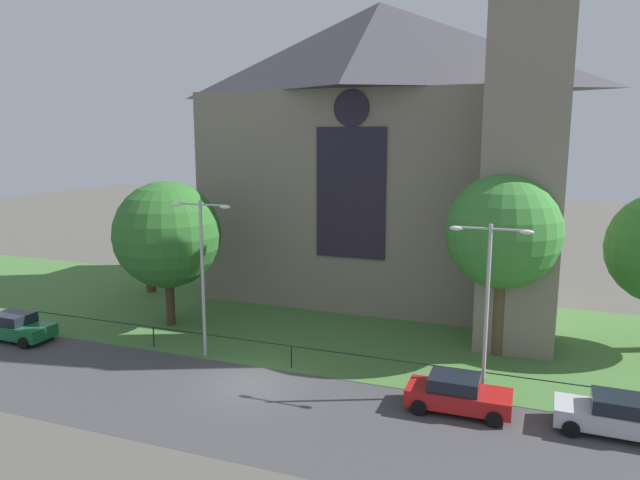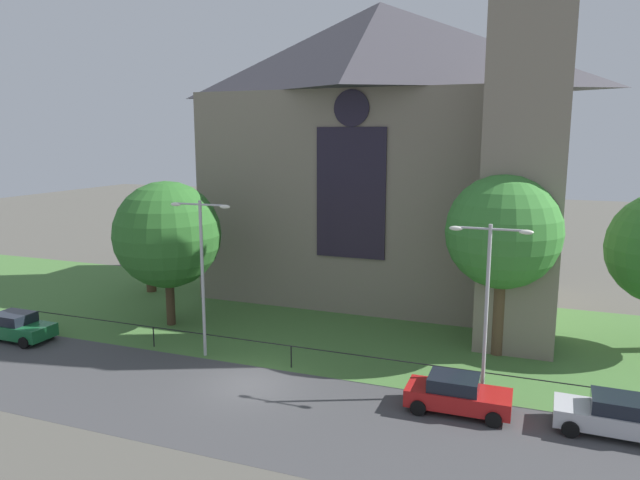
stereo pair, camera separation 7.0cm
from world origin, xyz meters
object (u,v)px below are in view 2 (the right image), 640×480
tree_left_near (167,235)px  parked_car_green (16,327)px  parked_car_silver (614,415)px  church_building (386,149)px  streetlamp_far (487,288)px  parked_car_red (457,394)px  tree_right_near (503,232)px  tree_left_far (148,230)px  streetlamp_near (202,258)px

tree_left_near → parked_car_green: size_ratio=2.05×
parked_car_green → parked_car_silver: 29.92m
church_building → streetlamp_far: church_building is taller
parked_car_green → tree_left_near: bearing=39.9°
tree_left_near → parked_car_silver: bearing=-12.4°
parked_car_red → tree_right_near: bearing=81.3°
tree_left_far → tree_right_near: size_ratio=0.72×
church_building → streetlamp_far: bearing=-60.7°
tree_right_near → parked_car_green: 26.74m
tree_right_near → tree_left_far: bearing=170.7°
parked_car_silver → streetlamp_near: bearing=-3.1°
streetlamp_near → parked_car_green: streetlamp_near is taller
streetlamp_far → parked_car_green: streetlamp_far is taller
tree_left_near → parked_car_silver: (23.47, -5.15, -4.73)m
parked_car_silver → tree_left_far: bearing=-19.3°
church_building → tree_left_near: (-10.19, -11.12, -4.80)m
tree_left_far → streetlamp_far: 26.14m
parked_car_green → parked_car_red: size_ratio=1.00×
tree_left_far → parked_car_red: 26.33m
church_building → tree_right_near: bearing=-47.4°
parked_car_red → tree_left_far: bearing=153.6°
tree_left_far → tree_left_near: 8.36m
church_building → parked_car_red: church_building is taller
parked_car_silver → parked_car_red: bearing=3.7°
tree_right_near → tree_left_near: bearing=-174.2°
tree_right_near → streetlamp_near: (-14.05, -5.57, -1.28)m
church_building → tree_left_near: 15.83m
tree_left_far → parked_car_green: bearing=-93.1°
streetlamp_near → parked_car_silver: bearing=-4.5°
tree_right_near → parked_car_silver: (4.80, -7.06, -5.67)m
tree_left_far → parked_car_green: 11.89m
parked_car_green → parked_car_red: 24.08m
tree_left_far → streetlamp_far: streetlamp_far is taller
church_building → parked_car_silver: 23.06m
tree_left_near → parked_car_green: 9.60m
streetlamp_near → parked_car_red: bearing=-7.5°
tree_left_near → parked_car_red: 19.03m
streetlamp_far → parked_car_silver: size_ratio=1.79×
streetlamp_far → tree_left_far: bearing=158.5°
tree_left_far → parked_car_green: tree_left_far is taller
streetlamp_far → church_building: bearing=119.3°
tree_left_near → parked_car_silver: size_ratio=2.03×
parked_car_red → streetlamp_near: bearing=171.8°
tree_left_near → streetlamp_near: size_ratio=1.07×
church_building → tree_left_far: church_building is taller
tree_left_near → church_building: bearing=47.5°
tree_right_near → tree_left_near: 18.79m
tree_right_near → streetlamp_near: 15.17m
parked_car_red → parked_car_green: bearing=179.2°
streetlamp_near → streetlamp_far: bearing=0.0°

